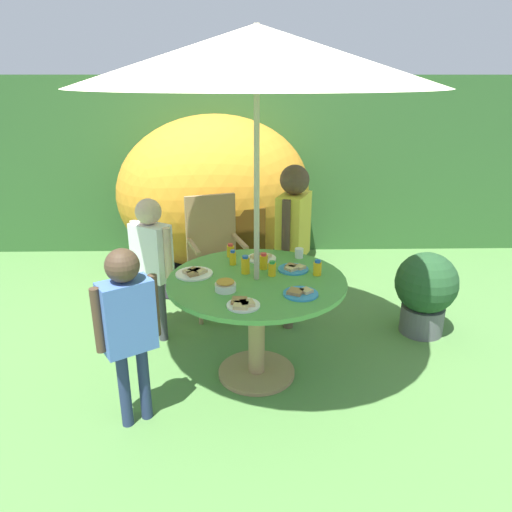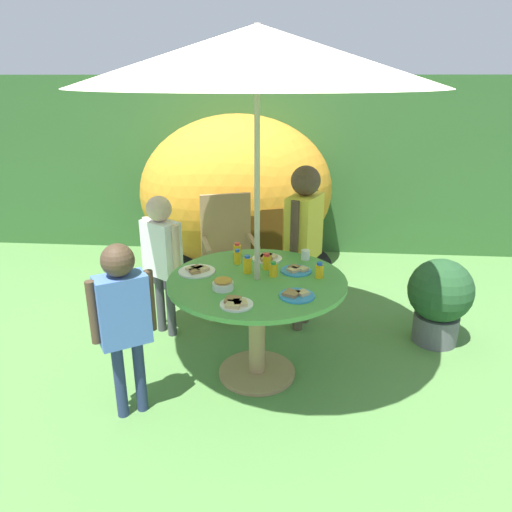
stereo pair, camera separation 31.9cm
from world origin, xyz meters
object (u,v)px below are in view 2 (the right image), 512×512
object	(u,v)px
plate_far_right	(236,303)
snack_bowl	(223,284)
child_in_blue_shirt	(123,310)
garden_table	(257,302)
juice_bottle_mid_left	(267,262)
wooden_chair	(228,248)
child_in_white_shirt	(162,249)
potted_plant	(440,298)
juice_bottle_center_back	(237,257)
juice_bottle_front_edge	(237,250)
child_in_yellow_shirt	(304,228)
cup_near	(305,255)
juice_bottle_spot_a	(247,265)
plate_center_front	(296,295)
plate_near_right	(197,271)
juice_bottle_far_left	(273,270)
plate_mid_right	(267,258)
patio_umbrella	(257,56)
dome_tent	(238,192)
juice_bottle_back_edge	(319,271)
plate_near_left	(296,270)

from	to	relation	value
plate_far_right	snack_bowl	bearing A→B (deg)	115.92
child_in_blue_shirt	garden_table	bearing A→B (deg)	0.00
garden_table	juice_bottle_mid_left	xyz separation A→B (m)	(0.05, 0.18, 0.23)
wooden_chair	child_in_white_shirt	bearing A→B (deg)	-145.85
plate_far_right	potted_plant	bearing A→B (deg)	33.97
juice_bottle_center_back	juice_bottle_front_edge	size ratio (longest dim) A/B	1.07
child_in_yellow_shirt	child_in_white_shirt	distance (m)	1.15
snack_bowl	juice_bottle_mid_left	bearing A→B (deg)	55.35
cup_near	juice_bottle_spot_a	bearing A→B (deg)	-143.50
juice_bottle_spot_a	potted_plant	bearing A→B (deg)	18.35
child_in_white_shirt	plate_center_front	size ratio (longest dim) A/B	5.32
plate_near_right	juice_bottle_far_left	distance (m)	0.54
plate_mid_right	juice_bottle_mid_left	xyz separation A→B (m)	(0.01, -0.19, 0.04)
snack_bowl	wooden_chair	bearing A→B (deg)	96.70
wooden_chair	juice_bottle_center_back	xyz separation A→B (m)	(0.19, -0.85, 0.23)
plate_center_front	juice_bottle_spot_a	world-z (taller)	juice_bottle_spot_a
wooden_chair	patio_umbrella	bearing A→B (deg)	-90.00
plate_near_right	juice_bottle_center_back	world-z (taller)	juice_bottle_center_back
child_in_blue_shirt	plate_mid_right	distance (m)	1.18
potted_plant	child_in_white_shirt	xyz separation A→B (m)	(-2.21, -0.04, 0.36)
dome_tent	plate_center_front	xyz separation A→B (m)	(0.67, -2.52, -0.06)
juice_bottle_center_back	juice_bottle_back_edge	distance (m)	0.62
wooden_chair	juice_bottle_spot_a	world-z (taller)	wooden_chair
plate_near_left	plate_far_right	distance (m)	0.67
child_in_yellow_shirt	child_in_white_shirt	world-z (taller)	child_in_yellow_shirt
juice_bottle_center_back	juice_bottle_spot_a	xyz separation A→B (m)	(0.09, -0.17, 0.01)
dome_tent	juice_bottle_center_back	xyz separation A→B (m)	(0.24, -2.00, -0.02)
child_in_white_shirt	plate_near_right	size ratio (longest dim) A/B	4.58
juice_bottle_mid_left	juice_bottle_front_edge	bearing A→B (deg)	133.75
juice_bottle_far_left	patio_umbrella	bearing A→B (deg)	-153.21
patio_umbrella	child_in_white_shirt	world-z (taller)	patio_umbrella
child_in_yellow_shirt	plate_near_right	world-z (taller)	child_in_yellow_shirt
plate_near_left	juice_bottle_far_left	xyz separation A→B (m)	(-0.16, -0.10, 0.04)
garden_table	potted_plant	distance (m)	1.53
juice_bottle_spot_a	cup_near	xyz separation A→B (m)	(0.40, 0.30, -0.02)
plate_near_left	juice_bottle_center_back	xyz separation A→B (m)	(-0.43, 0.12, 0.04)
juice_bottle_center_back	plate_center_front	bearing A→B (deg)	-50.66
snack_bowl	plate_far_right	xyz separation A→B (m)	(0.11, -0.23, -0.02)
wooden_chair	plate_far_right	bearing A→B (deg)	-97.91
plate_near_right	juice_bottle_back_edge	world-z (taller)	juice_bottle_back_edge
garden_table	juice_bottle_spot_a	distance (m)	0.27
juice_bottle_far_left	juice_bottle_center_back	size ratio (longest dim) A/B	0.95
potted_plant	snack_bowl	world-z (taller)	snack_bowl
child_in_blue_shirt	juice_bottle_center_back	world-z (taller)	child_in_blue_shirt
child_in_yellow_shirt	juice_bottle_back_edge	distance (m)	0.72
child_in_white_shirt	child_in_blue_shirt	bearing A→B (deg)	-53.25
juice_bottle_center_back	cup_near	distance (m)	0.51
child_in_yellow_shirt	child_in_blue_shirt	world-z (taller)	child_in_yellow_shirt
wooden_chair	child_in_blue_shirt	bearing A→B (deg)	-121.70
patio_umbrella	wooden_chair	distance (m)	1.96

